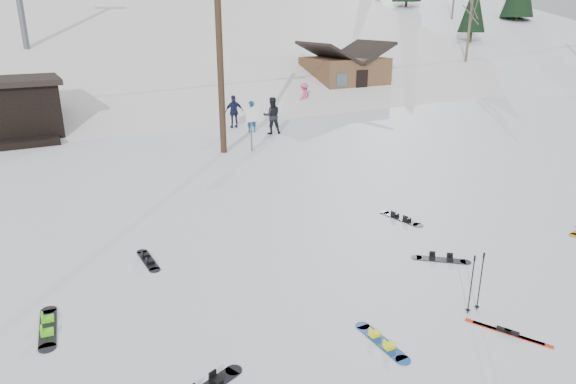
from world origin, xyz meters
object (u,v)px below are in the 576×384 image
hero_skis (508,332)px  hero_snowboard (382,342)px  utility_pole (219,35)px  cabin (344,76)px

hero_skis → hero_snowboard: bearing=132.0°
hero_snowboard → hero_skis: 2.33m
hero_snowboard → utility_pole: bearing=-10.4°
cabin → hero_snowboard: 28.35m
utility_pole → cabin: 16.71m
utility_pole → cabin: bearing=37.6°
utility_pole → hero_skis: utility_pole is taller
cabin → hero_snowboard: (-15.60, -23.62, -1.46)m
utility_pole → hero_snowboard: size_ratio=6.54×
cabin → hero_snowboard: bearing=-123.4°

